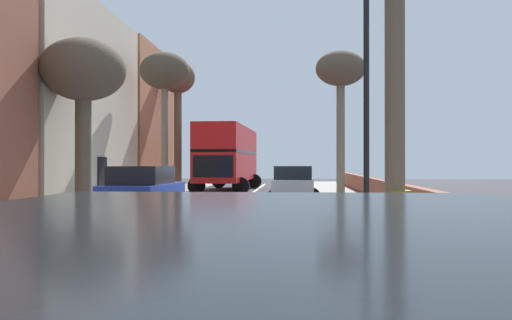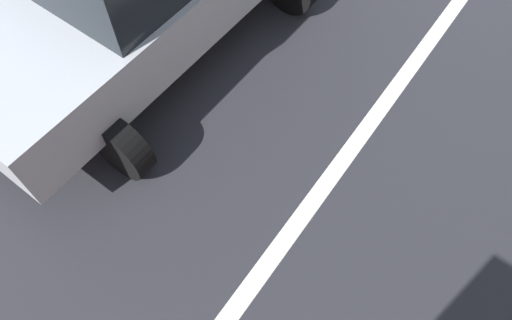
{
  "view_description": "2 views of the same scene",
  "coord_description": "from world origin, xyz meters",
  "views": [
    {
      "loc": [
        2.59,
        -18.64,
        1.85
      ],
      "look_at": [
        0.61,
        8.32,
        1.96
      ],
      "focal_mm": 37.76,
      "sensor_mm": 36.0,
      "label": 1
    },
    {
      "loc": [
        -0.71,
        7.92,
        4.01
      ],
      "look_at": [
        0.09,
        6.82,
        1.72
      ],
      "focal_mm": 33.94,
      "sensor_mm": 36.0,
      "label": 2
    }
  ],
  "objects": [
    {
      "name": "ground_plane",
      "position": [
        0.0,
        0.0,
        0.0
      ],
      "size": [
        84.0,
        84.0,
        0.0
      ],
      "primitive_type": "plane",
      "color": "#28282D"
    },
    {
      "name": "road_centre_line",
      "position": [
        0.0,
        0.0,
        0.0
      ],
      "size": [
        0.16,
        54.0,
        0.01
      ],
      "primitive_type": "cube",
      "color": "silver",
      "rests_on": "ground"
    },
    {
      "name": "sidewalk_left",
      "position": [
        -4.9,
        0.0,
        0.06
      ],
      "size": [
        2.6,
        60.0,
        0.12
      ],
      "primitive_type": "cube",
      "color": "gray",
      "rests_on": "ground"
    },
    {
      "name": "sidewalk_right",
      "position": [
        4.9,
        0.0,
        0.06
      ],
      "size": [
        2.6,
        60.0,
        0.12
      ],
      "primitive_type": "cube",
      "color": "gray",
      "rests_on": "ground"
    },
    {
      "name": "boundary_wall_right",
      "position": [
        6.45,
        0.0,
        0.53
      ],
      "size": [
        0.36,
        54.0,
        1.05
      ],
      "primitive_type": "cube",
      "color": "brown",
      "rests_on": "ground"
    },
    {
      "name": "double_decker_bus",
      "position": [
        -1.7,
        15.63,
        2.36
      ],
      "size": [
        3.75,
        11.41,
        4.06
      ],
      "color": "red",
      "rests_on": "ground"
    },
    {
      "name": "parked_car_silver_right_0",
      "position": [
        2.5,
        5.31,
        0.95
      ],
      "size": [
        2.48,
        4.4,
        1.68
      ],
      "color": "#B7BABF",
      "rests_on": "ground"
    },
    {
      "name": "parked_car_blue_left_1",
      "position": [
        -2.5,
        -0.95,
        0.97
      ],
      "size": [
        2.59,
        4.25,
        1.72
      ],
      "color": "#1E389E",
      "rests_on": "ground"
    },
    {
      "name": "street_tree_left_0",
      "position": [
        -5.26,
        16.84,
        7.02
      ],
      "size": [
        2.29,
        2.29,
        8.51
      ],
      "color": "brown",
      "rests_on": "sidewalk_left"
    },
    {
      "name": "street_tree_left_4",
      "position": [
        -5.29,
        0.81,
        5.11
      ],
      "size": [
        3.15,
        3.15,
        6.34
      ],
      "color": "brown",
      "rests_on": "sidewalk_left"
    },
    {
      "name": "street_tree_right_5",
      "position": [
        5.05,
        10.92,
        6.66
      ],
      "size": [
        2.72,
        2.72,
        7.81
      ],
      "color": "#7A6B56",
      "rests_on": "sidewalk_right"
    },
    {
      "name": "street_tree_left_6",
      "position": [
        -4.52,
        10.19,
        6.64
      ],
      "size": [
        2.7,
        2.7,
        7.73
      ],
      "color": "#7A6B56",
      "rests_on": "sidewalk_left"
    },
    {
      "name": "lamppost_right",
      "position": [
        4.3,
        -5.49,
        3.81
      ],
      "size": [
        0.32,
        0.32,
        6.31
      ],
      "color": "black",
      "rests_on": "sidewalk_right"
    },
    {
      "name": "litter_bin_right",
      "position": [
        5.3,
        -4.48,
        0.63
      ],
      "size": [
        0.55,
        0.55,
        1.0
      ],
      "color": "black",
      "rests_on": "sidewalk_right"
    }
  ]
}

